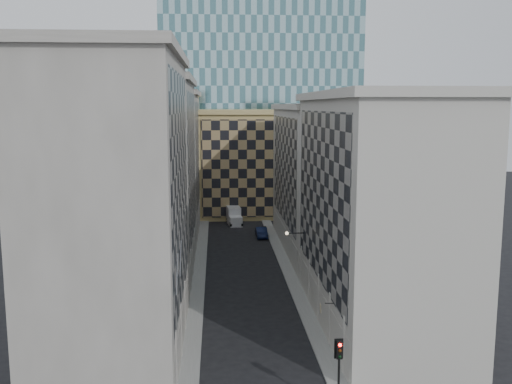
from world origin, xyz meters
name	(u,v)px	position (x,y,z in m)	size (l,w,h in m)	color
sidewalk_west	(199,275)	(-5.25, 30.00, 0.07)	(1.50, 100.00, 0.15)	gray
sidewalk_east	(289,273)	(5.25, 30.00, 0.07)	(1.50, 100.00, 0.15)	gray
bldg_left_a	(119,203)	(-10.88, 11.00, 11.82)	(10.80, 22.80, 23.70)	gray
bldg_left_b	(150,176)	(-10.88, 33.00, 11.32)	(10.80, 22.80, 22.70)	gray
bldg_left_c	(166,162)	(-10.88, 55.00, 10.83)	(10.80, 22.80, 21.70)	gray
bldg_right_a	(374,209)	(10.88, 15.00, 10.32)	(10.80, 26.80, 20.70)	#BCB8AD
bldg_right_b	(320,177)	(10.89, 42.00, 9.85)	(10.80, 28.80, 19.70)	#BCB8AD
tan_block	(245,162)	(2.00, 67.90, 9.44)	(16.80, 14.80, 18.80)	tan
church_tower	(231,68)	(0.00, 82.00, 26.95)	(7.20, 7.20, 51.50)	#2E2824
flagpoles_left	(179,266)	(-5.90, 6.00, 8.00)	(0.10, 6.33, 2.33)	gray
bracket_lamp	(289,233)	(4.38, 24.00, 6.20)	(1.98, 0.36, 0.36)	black
traffic_light	(339,359)	(4.55, -0.38, 3.48)	(0.58, 0.49, 4.65)	black
box_truck	(234,217)	(-0.26, 58.70, 1.22)	(2.64, 5.32, 2.81)	white
dark_car	(261,232)	(3.50, 48.83, 0.76)	(1.61, 4.61, 1.52)	#0E1735
shop_sign	(321,307)	(4.98, 8.09, 3.84)	(1.11, 0.63, 0.70)	black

